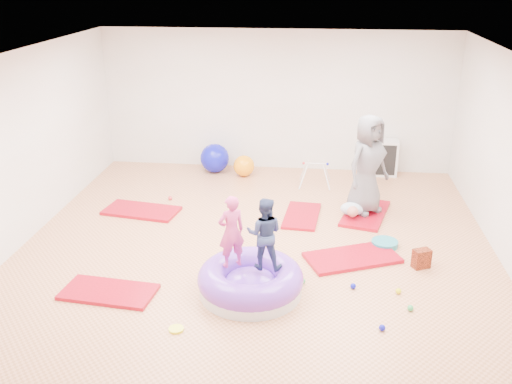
# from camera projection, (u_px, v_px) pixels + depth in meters

# --- Properties ---
(room) EXTENTS (7.01, 8.01, 2.81)m
(room) POSITION_uv_depth(u_px,v_px,m) (254.00, 166.00, 7.68)
(room) COLOR tan
(room) RESTS_ON ground
(gym_mat_front_left) EXTENTS (1.24, 0.71, 0.05)m
(gym_mat_front_left) POSITION_uv_depth(u_px,v_px,m) (109.00, 292.00, 7.29)
(gym_mat_front_left) COLOR #B30623
(gym_mat_front_left) RESTS_ON ground
(gym_mat_mid_left) EXTENTS (1.33, 0.82, 0.05)m
(gym_mat_mid_left) POSITION_uv_depth(u_px,v_px,m) (141.00, 211.00, 9.71)
(gym_mat_mid_left) COLOR #B30623
(gym_mat_mid_left) RESTS_ON ground
(gym_mat_center_back) EXTENTS (0.64, 1.13, 0.05)m
(gym_mat_center_back) POSITION_uv_depth(u_px,v_px,m) (302.00, 216.00, 9.52)
(gym_mat_center_back) COLOR #B30623
(gym_mat_center_back) RESTS_ON ground
(gym_mat_right) EXTENTS (1.45, 1.12, 0.05)m
(gym_mat_right) POSITION_uv_depth(u_px,v_px,m) (352.00, 258.00, 8.14)
(gym_mat_right) COLOR #B30623
(gym_mat_right) RESTS_ON ground
(gym_mat_rear_right) EXTENTS (0.94, 1.39, 0.05)m
(gym_mat_rear_right) POSITION_uv_depth(u_px,v_px,m) (365.00, 213.00, 9.60)
(gym_mat_rear_right) COLOR #B30623
(gym_mat_rear_right) RESTS_ON ground
(inflatable_cushion) EXTENTS (1.35, 1.35, 0.43)m
(inflatable_cushion) POSITION_uv_depth(u_px,v_px,m) (250.00, 281.00, 7.26)
(inflatable_cushion) COLOR silver
(inflatable_cushion) RESTS_ON ground
(child_pink) EXTENTS (0.42, 0.38, 0.96)m
(child_pink) POSITION_uv_depth(u_px,v_px,m) (231.00, 228.00, 7.09)
(child_pink) COLOR #CF3B7E
(child_pink) RESTS_ON inflatable_cushion
(child_navy) EXTENTS (0.47, 0.37, 0.94)m
(child_navy) POSITION_uv_depth(u_px,v_px,m) (264.00, 230.00, 7.05)
(child_navy) COLOR navy
(child_navy) RESTS_ON inflatable_cushion
(adult_caregiver) EXTENTS (0.96, 0.94, 1.66)m
(adult_caregiver) POSITION_uv_depth(u_px,v_px,m) (368.00, 164.00, 9.33)
(adult_caregiver) COLOR slate
(adult_caregiver) RESTS_ON gym_mat_rear_right
(infant) EXTENTS (0.39, 0.39, 0.23)m
(infant) POSITION_uv_depth(u_px,v_px,m) (352.00, 209.00, 9.40)
(infant) COLOR #ACC6DB
(infant) RESTS_ON gym_mat_rear_right
(ball_pit_balls) EXTENTS (3.87, 3.66, 0.08)m
(ball_pit_balls) POSITION_uv_depth(u_px,v_px,m) (324.00, 276.00, 7.64)
(ball_pit_balls) COLOR #DCDD0C
(ball_pit_balls) RESTS_ON ground
(exercise_ball_blue) EXTENTS (0.58, 0.58, 0.58)m
(exercise_ball_blue) POSITION_uv_depth(u_px,v_px,m) (215.00, 158.00, 11.52)
(exercise_ball_blue) COLOR #0E10B5
(exercise_ball_blue) RESTS_ON ground
(exercise_ball_orange) EXTENTS (0.42, 0.42, 0.42)m
(exercise_ball_orange) POSITION_uv_depth(u_px,v_px,m) (244.00, 166.00, 11.33)
(exercise_ball_orange) COLOR orange
(exercise_ball_orange) RESTS_ON ground
(infant_play_gym) EXTENTS (0.60, 0.57, 0.46)m
(infant_play_gym) POSITION_uv_depth(u_px,v_px,m) (315.00, 171.00, 10.78)
(infant_play_gym) COLOR silver
(infant_play_gym) RESTS_ON ground
(cube_shelf) EXTENTS (0.71, 0.35, 0.71)m
(cube_shelf) POSITION_uv_depth(u_px,v_px,m) (379.00, 157.00, 11.35)
(cube_shelf) COLOR silver
(cube_shelf) RESTS_ON ground
(balance_disc) EXTENTS (0.39, 0.39, 0.09)m
(balance_disc) POSITION_uv_depth(u_px,v_px,m) (385.00, 243.00, 8.52)
(balance_disc) COLOR teal
(balance_disc) RESTS_ON ground
(backpack) EXTENTS (0.28, 0.23, 0.27)m
(backpack) POSITION_uv_depth(u_px,v_px,m) (421.00, 259.00, 7.89)
(backpack) COLOR #B33917
(backpack) RESTS_ON ground
(yellow_toy) EXTENTS (0.18, 0.18, 0.03)m
(yellow_toy) POSITION_uv_depth(u_px,v_px,m) (176.00, 329.00, 6.56)
(yellow_toy) COLOR #DCDD0C
(yellow_toy) RESTS_ON ground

